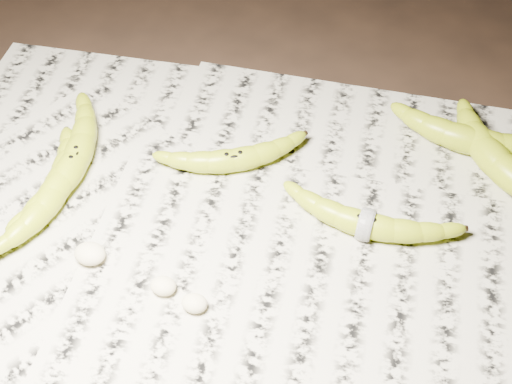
% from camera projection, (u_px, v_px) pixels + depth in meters
% --- Properties ---
extents(ground, '(3.00, 3.00, 0.00)m').
position_uv_depth(ground, '(234.00, 237.00, 0.87)').
color(ground, black).
rests_on(ground, ground).
extents(newspaper_patch, '(0.90, 0.70, 0.01)m').
position_uv_depth(newspaper_patch, '(217.00, 219.00, 0.88)').
color(newspaper_patch, '#B9B49F').
rests_on(newspaper_patch, ground).
extents(banana_left_a, '(0.08, 0.22, 0.04)m').
position_uv_depth(banana_left_a, '(74.00, 160.00, 0.92)').
color(banana_left_a, '#B7BE17').
rests_on(banana_left_a, newspaper_patch).
extents(banana_left_b, '(0.06, 0.18, 0.04)m').
position_uv_depth(banana_left_b, '(54.00, 190.00, 0.88)').
color(banana_left_b, '#B7BE17').
rests_on(banana_left_b, newspaper_patch).
extents(banana_center, '(0.18, 0.12, 0.03)m').
position_uv_depth(banana_center, '(233.00, 158.00, 0.92)').
color(banana_center, '#B7BE17').
rests_on(banana_center, newspaper_patch).
extents(banana_taped, '(0.20, 0.07, 0.03)m').
position_uv_depth(banana_taped, '(366.00, 223.00, 0.85)').
color(banana_taped, '#B7BE17').
rests_on(banana_taped, newspaper_patch).
extents(banana_upper_a, '(0.20, 0.08, 0.04)m').
position_uv_depth(banana_upper_a, '(474.00, 139.00, 0.94)').
color(banana_upper_a, '#B7BE17').
rests_on(banana_upper_a, newspaper_patch).
extents(banana_upper_b, '(0.19, 0.20, 0.04)m').
position_uv_depth(banana_upper_b, '(501.00, 163.00, 0.91)').
color(banana_upper_b, '#B7BE17').
rests_on(banana_upper_b, newspaper_patch).
extents(measuring_tape, '(0.01, 0.04, 0.04)m').
position_uv_depth(measuring_tape, '(366.00, 223.00, 0.85)').
color(measuring_tape, white).
rests_on(measuring_tape, newspaper_patch).
extents(flesh_chunk_a, '(0.04, 0.03, 0.02)m').
position_uv_depth(flesh_chunk_a, '(89.00, 252.00, 0.83)').
color(flesh_chunk_a, beige).
rests_on(flesh_chunk_a, newspaper_patch).
extents(flesh_chunk_b, '(0.03, 0.02, 0.02)m').
position_uv_depth(flesh_chunk_b, '(194.00, 301.00, 0.79)').
color(flesh_chunk_b, beige).
rests_on(flesh_chunk_b, newspaper_patch).
extents(flesh_chunk_c, '(0.03, 0.03, 0.02)m').
position_uv_depth(flesh_chunk_c, '(163.00, 284.00, 0.80)').
color(flesh_chunk_c, beige).
rests_on(flesh_chunk_c, newspaper_patch).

